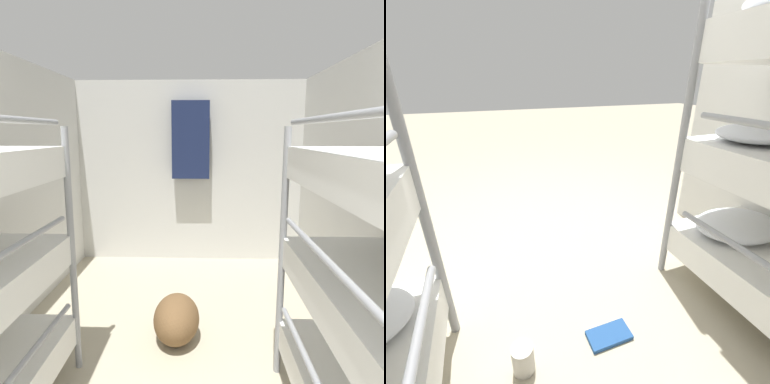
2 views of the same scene
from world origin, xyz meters
The scene contains 3 objects.
wall_back centered at (0.00, 4.47, 1.10)m, with size 2.84×0.06×2.20m.
duffel_bag centered at (-0.03, 2.68, 0.18)m, with size 0.35×0.49×0.35m.
hanging_coat centered at (0.02, 4.32, 1.50)m, with size 0.44×0.12×0.90m.
Camera 1 is at (0.17, 0.27, 1.59)m, focal length 32.00 mm.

